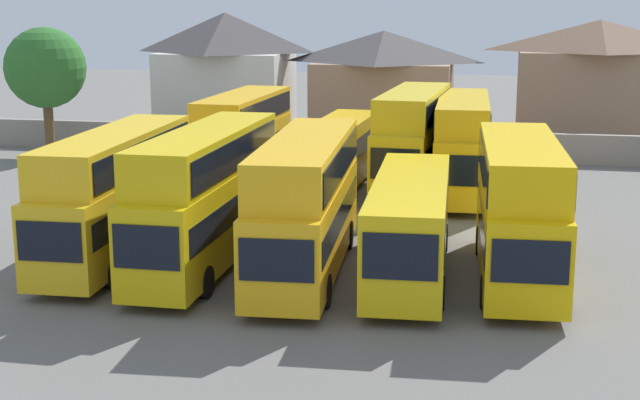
{
  "coord_description": "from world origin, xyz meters",
  "views": [
    {
      "loc": [
        6.73,
        -31.66,
        9.81
      ],
      "look_at": [
        0.0,
        3.0,
        2.01
      ],
      "focal_mm": 51.96,
      "sensor_mm": 36.0,
      "label": 1
    }
  ],
  "objects": [
    {
      "name": "bus_1",
      "position": [
        -7.35,
        0.41,
        2.71
      ],
      "size": [
        2.86,
        11.48,
        4.81
      ],
      "rotation": [
        0.0,
        0.0,
        -1.54
      ],
      "color": "yellow",
      "rests_on": "ground"
    },
    {
      "name": "house_terrace_right",
      "position": [
        13.17,
        33.28,
        4.22
      ],
      "size": [
        10.98,
        6.61,
        8.28
      ],
      "color": "#9E7A60",
      "rests_on": "ground"
    },
    {
      "name": "bus_8",
      "position": [
        2.5,
        14.8,
        2.9
      ],
      "size": [
        3.2,
        10.34,
        5.16
      ],
      "rotation": [
        0.0,
        0.0,
        -1.63
      ],
      "color": "yellow",
      "rests_on": "ground"
    },
    {
      "name": "ground",
      "position": [
        0.0,
        18.0,
        0.0
      ],
      "size": [
        140.0,
        140.0,
        0.0
      ],
      "primitive_type": "plane",
      "color": "slate"
    },
    {
      "name": "house_terrace_left",
      "position": [
        -12.72,
        32.87,
        4.43
      ],
      "size": [
        9.32,
        7.34,
        8.67
      ],
      "color": "silver",
      "rests_on": "ground"
    },
    {
      "name": "bus_4",
      "position": [
        3.8,
        0.13,
        2.0
      ],
      "size": [
        3.04,
        11.39,
        3.5
      ],
      "rotation": [
        0.0,
        0.0,
        -1.53
      ],
      "color": "yellow",
      "rests_on": "ground"
    },
    {
      "name": "bus_6",
      "position": [
        -6.31,
        14.45,
        2.73
      ],
      "size": [
        2.92,
        10.16,
        4.83
      ],
      "rotation": [
        0.0,
        0.0,
        -1.6
      ],
      "color": "#F3B016",
      "rests_on": "ground"
    },
    {
      "name": "bus_9",
      "position": [
        5.01,
        14.34,
        2.75
      ],
      "size": [
        2.86,
        10.83,
        4.88
      ],
      "rotation": [
        0.0,
        0.0,
        -1.54
      ],
      "color": "gold",
      "rests_on": "ground"
    },
    {
      "name": "bus_3",
      "position": [
        0.09,
        -0.13,
        2.75
      ],
      "size": [
        3.26,
        11.82,
        4.89
      ],
      "rotation": [
        0.0,
        0.0,
        -1.51
      ],
      "color": "#F2AE15",
      "rests_on": "ground"
    },
    {
      "name": "bus_7",
      "position": [
        -1.35,
        14.52,
        1.99
      ],
      "size": [
        2.91,
        11.48,
        3.5
      ],
      "rotation": [
        0.0,
        0.0,
        -1.61
      ],
      "color": "#F4B50B",
      "rests_on": "ground"
    },
    {
      "name": "tree_behind_wall",
      "position": [
        -20.89,
        21.56,
        5.44
      ],
      "size": [
        5.0,
        5.0,
        7.98
      ],
      "color": "brown",
      "rests_on": "ground"
    },
    {
      "name": "depot_boundary_wall",
      "position": [
        0.0,
        24.56,
        0.9
      ],
      "size": [
        56.0,
        0.5,
        1.8
      ],
      "primitive_type": "cube",
      "color": "gray",
      "rests_on": "ground"
    },
    {
      "name": "bus_2",
      "position": [
        -3.68,
        0.08,
        2.84
      ],
      "size": [
        2.6,
        11.67,
        5.04
      ],
      "rotation": [
        0.0,
        0.0,
        -1.58
      ],
      "color": "yellow",
      "rests_on": "ground"
    },
    {
      "name": "house_terrace_centre",
      "position": [
        -1.28,
        32.84,
        3.81
      ],
      "size": [
        9.88,
        7.25,
        7.48
      ],
      "color": "#9E7A60",
      "rests_on": "ground"
    },
    {
      "name": "bus_5",
      "position": [
        7.56,
        0.43,
        2.77
      ],
      "size": [
        3.1,
        10.5,
        4.92
      ],
      "rotation": [
        0.0,
        0.0,
        -1.52
      ],
      "color": "yellow",
      "rests_on": "ground"
    }
  ]
}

